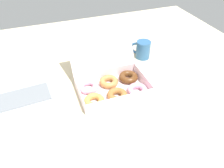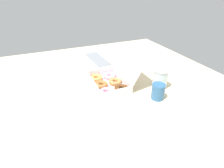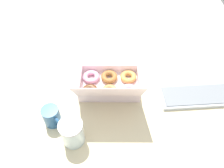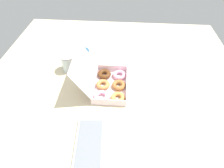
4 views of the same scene
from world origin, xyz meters
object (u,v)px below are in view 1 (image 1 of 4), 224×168
(coffee_mug, at_px, (142,49))
(glass_jar, at_px, (119,43))
(donut_box, at_px, (111,83))
(keyboard, at_px, (10,102))

(coffee_mug, height_order, glass_jar, glass_jar)
(coffee_mug, relative_size, glass_jar, 0.78)
(donut_box, distance_m, coffee_mug, 0.33)
(donut_box, bearing_deg, keyboard, 173.46)
(donut_box, bearing_deg, glass_jar, 62.36)
(glass_jar, bearing_deg, donut_box, -117.64)
(coffee_mug, distance_m, glass_jar, 0.14)
(keyboard, bearing_deg, donut_box, -6.54)
(keyboard, distance_m, glass_jar, 0.65)
(donut_box, relative_size, glass_jar, 2.58)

